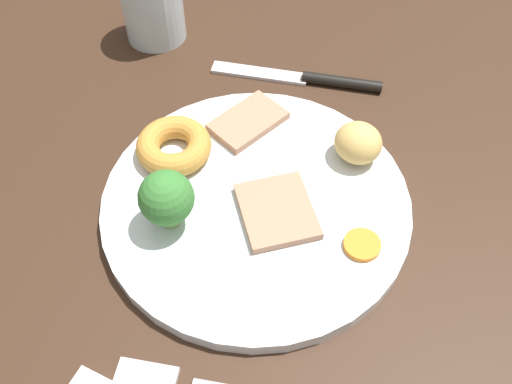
{
  "coord_description": "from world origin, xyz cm",
  "views": [
    {
      "loc": [
        -27.7,
        -7.15,
        44.58
      ],
      "look_at": [
        1.17,
        -0.73,
        6.0
      ],
      "focal_mm": 39.41,
      "sensor_mm": 36.0,
      "label": 1
    }
  ],
  "objects_px": {
    "yorkshire_pudding": "(174,146)",
    "broccoli_floret": "(166,198)",
    "meat_slice_main": "(277,209)",
    "knife": "(311,79)",
    "dinner_plate": "(256,204)",
    "roast_potato_left": "(358,143)",
    "meat_slice_under": "(248,121)",
    "carrot_coin_front": "(362,245)",
    "water_glass": "(152,2)"
  },
  "relations": [
    {
      "from": "meat_slice_main",
      "to": "knife",
      "type": "height_order",
      "value": "meat_slice_main"
    },
    {
      "from": "yorkshire_pudding",
      "to": "broccoli_floret",
      "type": "height_order",
      "value": "broccoli_floret"
    },
    {
      "from": "meat_slice_under",
      "to": "broccoli_floret",
      "type": "bearing_deg",
      "value": 163.44
    },
    {
      "from": "meat_slice_main",
      "to": "knife",
      "type": "relative_size",
      "value": 0.38
    },
    {
      "from": "dinner_plate",
      "to": "broccoli_floret",
      "type": "bearing_deg",
      "value": 121.24
    },
    {
      "from": "broccoli_floret",
      "to": "water_glass",
      "type": "relative_size",
      "value": 0.65
    },
    {
      "from": "yorkshire_pudding",
      "to": "dinner_plate",
      "type": "bearing_deg",
      "value": -112.29
    },
    {
      "from": "meat_slice_under",
      "to": "broccoli_floret",
      "type": "xyz_separation_m",
      "value": [
        -0.13,
        0.04,
        0.03
      ]
    },
    {
      "from": "dinner_plate",
      "to": "yorkshire_pudding",
      "type": "bearing_deg",
      "value": 67.71
    },
    {
      "from": "yorkshire_pudding",
      "to": "meat_slice_under",
      "type": "bearing_deg",
      "value": -47.88
    },
    {
      "from": "meat_slice_main",
      "to": "water_glass",
      "type": "distance_m",
      "value": 0.3
    },
    {
      "from": "roast_potato_left",
      "to": "broccoli_floret",
      "type": "height_order",
      "value": "broccoli_floret"
    },
    {
      "from": "meat_slice_main",
      "to": "knife",
      "type": "bearing_deg",
      "value": -0.05
    },
    {
      "from": "meat_slice_main",
      "to": "broccoli_floret",
      "type": "height_order",
      "value": "broccoli_floret"
    },
    {
      "from": "broccoli_floret",
      "to": "dinner_plate",
      "type": "bearing_deg",
      "value": -58.76
    },
    {
      "from": "dinner_plate",
      "to": "yorkshire_pudding",
      "type": "relative_size",
      "value": 3.91
    },
    {
      "from": "roast_potato_left",
      "to": "carrot_coin_front",
      "type": "relative_size",
      "value": 1.43
    },
    {
      "from": "yorkshire_pudding",
      "to": "roast_potato_left",
      "type": "xyz_separation_m",
      "value": [
        0.03,
        -0.17,
        0.01
      ]
    },
    {
      "from": "water_glass",
      "to": "roast_potato_left",
      "type": "bearing_deg",
      "value": -121.26
    },
    {
      "from": "dinner_plate",
      "to": "meat_slice_main",
      "type": "relative_size",
      "value": 3.89
    },
    {
      "from": "dinner_plate",
      "to": "carrot_coin_front",
      "type": "relative_size",
      "value": 8.8
    },
    {
      "from": "carrot_coin_front",
      "to": "meat_slice_main",
      "type": "bearing_deg",
      "value": 75.53
    },
    {
      "from": "dinner_plate",
      "to": "water_glass",
      "type": "relative_size",
      "value": 3.11
    },
    {
      "from": "yorkshire_pudding",
      "to": "knife",
      "type": "bearing_deg",
      "value": -36.81
    },
    {
      "from": "roast_potato_left",
      "to": "knife",
      "type": "relative_size",
      "value": 0.24
    },
    {
      "from": "knife",
      "to": "meat_slice_main",
      "type": "bearing_deg",
      "value": 89.27
    },
    {
      "from": "dinner_plate",
      "to": "knife",
      "type": "bearing_deg",
      "value": -6.81
    },
    {
      "from": "meat_slice_under",
      "to": "knife",
      "type": "height_order",
      "value": "meat_slice_under"
    },
    {
      "from": "meat_slice_under",
      "to": "water_glass",
      "type": "relative_size",
      "value": 0.81
    },
    {
      "from": "carrot_coin_front",
      "to": "broccoli_floret",
      "type": "height_order",
      "value": "broccoli_floret"
    },
    {
      "from": "meat_slice_main",
      "to": "water_glass",
      "type": "bearing_deg",
      "value": 39.46
    },
    {
      "from": "meat_slice_main",
      "to": "roast_potato_left",
      "type": "relative_size",
      "value": 1.59
    },
    {
      "from": "meat_slice_under",
      "to": "water_glass",
      "type": "distance_m",
      "value": 0.19
    },
    {
      "from": "meat_slice_under",
      "to": "carrot_coin_front",
      "type": "distance_m",
      "value": 0.17
    },
    {
      "from": "dinner_plate",
      "to": "yorkshire_pudding",
      "type": "xyz_separation_m",
      "value": [
        0.04,
        0.09,
        0.02
      ]
    },
    {
      "from": "dinner_plate",
      "to": "meat_slice_main",
      "type": "distance_m",
      "value": 0.03
    },
    {
      "from": "broccoli_floret",
      "to": "roast_potato_left",
      "type": "bearing_deg",
      "value": -53.18
    },
    {
      "from": "water_glass",
      "to": "dinner_plate",
      "type": "bearing_deg",
      "value": -142.65
    },
    {
      "from": "dinner_plate",
      "to": "meat_slice_under",
      "type": "relative_size",
      "value": 3.83
    },
    {
      "from": "dinner_plate",
      "to": "meat_slice_main",
      "type": "bearing_deg",
      "value": -114.59
    },
    {
      "from": "dinner_plate",
      "to": "broccoli_floret",
      "type": "relative_size",
      "value": 4.75
    },
    {
      "from": "yorkshire_pudding",
      "to": "broccoli_floret",
      "type": "relative_size",
      "value": 1.21
    },
    {
      "from": "yorkshire_pudding",
      "to": "broccoli_floret",
      "type": "xyz_separation_m",
      "value": [
        -0.07,
        -0.02,
        0.02
      ]
    },
    {
      "from": "meat_slice_main",
      "to": "broccoli_floret",
      "type": "relative_size",
      "value": 1.22
    },
    {
      "from": "meat_slice_under",
      "to": "carrot_coin_front",
      "type": "bearing_deg",
      "value": -133.3
    },
    {
      "from": "roast_potato_left",
      "to": "carrot_coin_front",
      "type": "bearing_deg",
      "value": -170.61
    },
    {
      "from": "carrot_coin_front",
      "to": "broccoli_floret",
      "type": "relative_size",
      "value": 0.54
    },
    {
      "from": "carrot_coin_front",
      "to": "roast_potato_left",
      "type": "bearing_deg",
      "value": 9.39
    },
    {
      "from": "carrot_coin_front",
      "to": "broccoli_floret",
      "type": "xyz_separation_m",
      "value": [
        -0.01,
        0.16,
        0.03
      ]
    },
    {
      "from": "knife",
      "to": "dinner_plate",
      "type": "bearing_deg",
      "value": 82.51
    }
  ]
}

